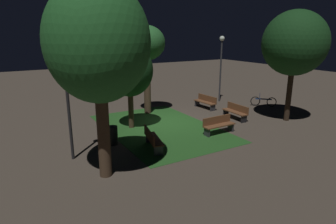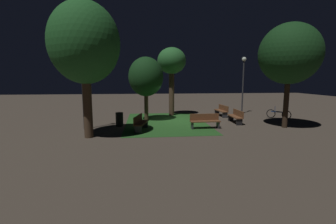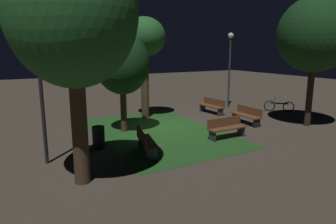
{
  "view_description": "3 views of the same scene",
  "coord_description": "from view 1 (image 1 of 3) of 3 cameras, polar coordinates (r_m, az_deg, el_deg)",
  "views": [
    {
      "loc": [
        -13.86,
        8.11,
        5.02
      ],
      "look_at": [
        -0.09,
        0.07,
        0.64
      ],
      "focal_mm": 31.07,
      "sensor_mm": 36.0,
      "label": 1
    },
    {
      "loc": [
        -16.52,
        2.42,
        2.99
      ],
      "look_at": [
        -0.88,
        0.77,
        0.74
      ],
      "focal_mm": 25.02,
      "sensor_mm": 36.0,
      "label": 2
    },
    {
      "loc": [
        -12.77,
        6.96,
        3.77
      ],
      "look_at": [
        0.16,
        -0.09,
        0.69
      ],
      "focal_mm": 32.33,
      "sensor_mm": 36.0,
      "label": 3
    }
  ],
  "objects": [
    {
      "name": "bench_by_lamp",
      "position": [
        15.08,
        9.86,
        -2.39
      ],
      "size": [
        0.53,
        1.81,
        0.88
      ],
      "color": "brown",
      "rests_on": "ground"
    },
    {
      "name": "tree_right_canopy",
      "position": [
        9.85,
        -13.58,
        12.92
      ],
      "size": [
        3.41,
        3.41,
        6.7
      ],
      "color": "#423021",
      "rests_on": "ground"
    },
    {
      "name": "bicycle",
      "position": [
        21.47,
        18.2,
        2.0
      ],
      "size": [
        1.29,
        1.28,
        0.93
      ],
      "color": "black",
      "rests_on": "ground"
    },
    {
      "name": "tree_back_left",
      "position": [
        17.89,
        23.59,
        12.22
      ],
      "size": [
        3.54,
        3.54,
        6.24
      ],
      "color": "#2D2116",
      "rests_on": "ground"
    },
    {
      "name": "ground_plane",
      "position": [
        16.83,
        0.06,
        -2.0
      ],
      "size": [
        60.0,
        60.0,
        0.0
      ],
      "primitive_type": "plane",
      "color": "#473D33"
    },
    {
      "name": "lamp_post_path_center",
      "position": [
        11.83,
        -19.33,
        5.21
      ],
      "size": [
        0.36,
        0.36,
        4.58
      ],
      "color": "black",
      "rests_on": "ground"
    },
    {
      "name": "bench_path_side",
      "position": [
        12.93,
        -3.11,
        -5.21
      ],
      "size": [
        1.86,
        0.89,
        0.88
      ],
      "color": "#422314",
      "rests_on": "ground"
    },
    {
      "name": "grass_lawn",
      "position": [
        15.85,
        -1.59,
        -3.09
      ],
      "size": [
        8.32,
        5.37,
        0.01
      ],
      "primitive_type": "cube",
      "color": "#23511E",
      "rests_on": "ground"
    },
    {
      "name": "tree_tall_center",
      "position": [
        15.35,
        -7.54,
        8.05
      ],
      "size": [
        2.45,
        2.45,
        4.51
      ],
      "color": "#423021",
      "rests_on": "ground"
    },
    {
      "name": "lamp_post_plaza_west",
      "position": [
        21.79,
        10.38,
        10.39
      ],
      "size": [
        0.36,
        0.36,
        4.78
      ],
      "color": "#333338",
      "rests_on": "ground"
    },
    {
      "name": "tree_lawn_side",
      "position": [
        18.13,
        -4.23,
        12.89
      ],
      "size": [
        2.27,
        2.27,
        5.45
      ],
      "color": "#423021",
      "rests_on": "ground"
    },
    {
      "name": "bench_front_right",
      "position": [
        19.94,
        7.4,
        2.07
      ],
      "size": [
        1.83,
        0.61,
        0.88
      ],
      "color": "brown",
      "rests_on": "ground"
    },
    {
      "name": "trash_bin",
      "position": [
        13.68,
        -10.81,
        -4.52
      ],
      "size": [
        0.47,
        0.47,
        0.87
      ],
      "primitive_type": "cylinder",
      "color": "black",
      "rests_on": "ground"
    },
    {
      "name": "bench_corner",
      "position": [
        17.78,
        13.16,
        0.16
      ],
      "size": [
        1.81,
        0.54,
        0.88
      ],
      "color": "brown",
      "rests_on": "ground"
    }
  ]
}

